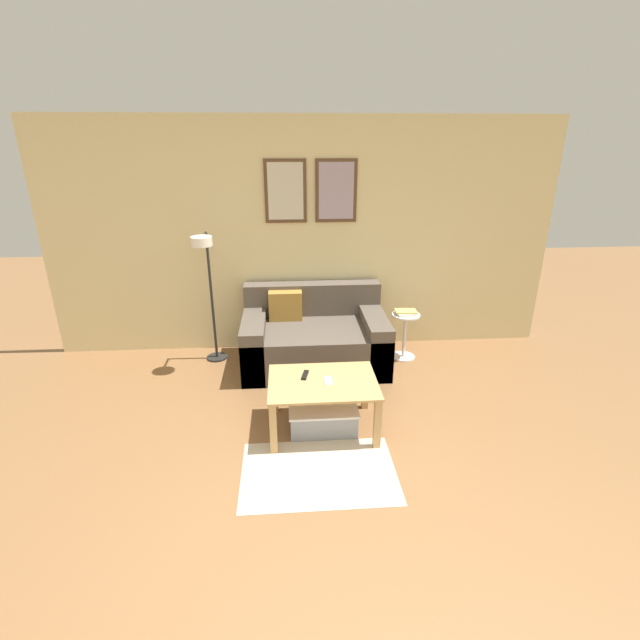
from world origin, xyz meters
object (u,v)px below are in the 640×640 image
object	(u,v)px
floor_lamp	(207,274)
coffee_table	(323,390)
side_table	(405,332)
cell_phone	(328,381)
couch	(314,339)
book_stack	(406,312)
storage_bin	(323,417)
remote_control	(305,375)

from	to	relation	value
floor_lamp	coffee_table	bearing A→B (deg)	-49.18
floor_lamp	side_table	distance (m)	2.22
coffee_table	cell_phone	xyz separation A→B (m)	(0.04, -0.00, 0.09)
couch	book_stack	bearing A→B (deg)	3.37
coffee_table	storage_bin	distance (m)	0.26
side_table	remote_control	bearing A→B (deg)	-134.04
floor_lamp	remote_control	distance (m)	1.59
floor_lamp	cell_phone	bearing A→B (deg)	-48.14
cell_phone	storage_bin	bearing A→B (deg)	-175.26
coffee_table	remote_control	distance (m)	0.19
storage_bin	floor_lamp	xyz separation A→B (m)	(-1.08, 1.26, 0.92)
couch	cell_phone	distance (m)	1.26
book_stack	cell_phone	size ratio (longest dim) A/B	1.71
coffee_table	floor_lamp	distance (m)	1.78
couch	book_stack	world-z (taller)	couch
book_stack	cell_phone	world-z (taller)	book_stack
couch	coffee_table	xyz separation A→B (m)	(-0.00, -1.24, 0.09)
floor_lamp	cell_phone	distance (m)	1.78
coffee_table	floor_lamp	xyz separation A→B (m)	(-1.08, 1.25, 0.66)
remote_control	side_table	bearing A→B (deg)	58.50
floor_lamp	storage_bin	bearing A→B (deg)	-49.33
couch	cell_phone	size ratio (longest dim) A/B	10.85
storage_bin	floor_lamp	bearing A→B (deg)	130.67
couch	floor_lamp	world-z (taller)	floor_lamp
coffee_table	cell_phone	bearing A→B (deg)	-5.55
coffee_table	book_stack	distance (m)	1.66
book_stack	couch	bearing A→B (deg)	-176.63
couch	storage_bin	distance (m)	1.26
coffee_table	storage_bin	xyz separation A→B (m)	(0.00, -0.01, -0.26)
couch	remote_control	xyz separation A→B (m)	(-0.15, -1.14, 0.18)
floor_lamp	book_stack	xyz separation A→B (m)	(2.10, 0.05, -0.49)
remote_control	storage_bin	bearing A→B (deg)	-23.65
book_stack	remote_control	bearing A→B (deg)	-133.85
cell_phone	side_table	bearing A→B (deg)	51.12
couch	coffee_table	distance (m)	1.24
coffee_table	floor_lamp	bearing A→B (deg)	130.82
coffee_table	remote_control	bearing A→B (deg)	145.84
couch	coffee_table	world-z (taller)	couch
floor_lamp	side_table	world-z (taller)	floor_lamp
cell_phone	remote_control	bearing A→B (deg)	149.58
storage_bin	cell_phone	bearing A→B (deg)	6.78
coffee_table	storage_bin	size ratio (longest dim) A/B	1.55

